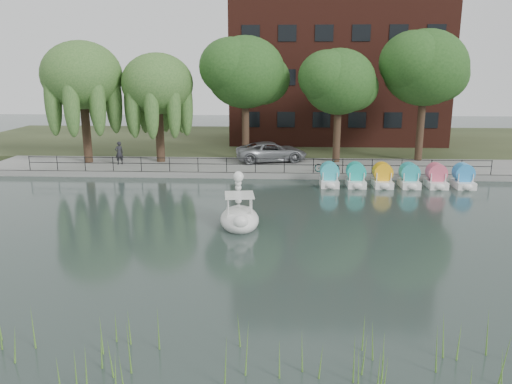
# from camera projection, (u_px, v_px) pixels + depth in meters

# --- Properties ---
(ground_plane) EXTENTS (120.00, 120.00, 0.00)m
(ground_plane) POSITION_uv_depth(u_px,v_px,m) (240.00, 243.00, 21.83)
(ground_plane) COLOR #34433E
(promenade) EXTENTS (40.00, 6.00, 0.40)m
(promenade) POSITION_uv_depth(u_px,v_px,m) (257.00, 167.00, 37.29)
(promenade) COLOR gray
(promenade) RESTS_ON ground_plane
(kerb) EXTENTS (40.00, 0.25, 0.40)m
(kerb) POSITION_uv_depth(u_px,v_px,m) (255.00, 176.00, 34.43)
(kerb) COLOR gray
(kerb) RESTS_ON ground_plane
(land_strip) EXTENTS (60.00, 22.00, 0.36)m
(land_strip) POSITION_uv_depth(u_px,v_px,m) (264.00, 141.00, 50.86)
(land_strip) COLOR #47512D
(land_strip) RESTS_ON ground_plane
(railing) EXTENTS (32.00, 0.05, 1.00)m
(railing) POSITION_uv_depth(u_px,v_px,m) (255.00, 162.00, 34.39)
(railing) COLOR black
(railing) RESTS_ON promenade
(apartment_building) EXTENTS (20.00, 10.07, 18.00)m
(apartment_building) POSITION_uv_depth(u_px,v_px,m) (336.00, 47.00, 48.27)
(apartment_building) COLOR #4C1E16
(apartment_building) RESTS_ON land_strip
(willow_left) EXTENTS (5.88, 5.88, 9.01)m
(willow_left) POSITION_uv_depth(u_px,v_px,m) (82.00, 76.00, 36.77)
(willow_left) COLOR #473323
(willow_left) RESTS_ON promenade
(willow_mid) EXTENTS (5.32, 5.32, 8.15)m
(willow_mid) POSITION_uv_depth(u_px,v_px,m) (157.00, 84.00, 37.15)
(willow_mid) COLOR #473323
(willow_mid) RESTS_ON promenade
(broadleaf_center) EXTENTS (6.00, 6.00, 9.25)m
(broadleaf_center) POSITION_uv_depth(u_px,v_px,m) (245.00, 73.00, 37.61)
(broadleaf_center) COLOR #473323
(broadleaf_center) RESTS_ON promenade
(broadleaf_right) EXTENTS (5.40, 5.40, 8.32)m
(broadleaf_right) POSITION_uv_depth(u_px,v_px,m) (339.00, 82.00, 36.95)
(broadleaf_right) COLOR #473323
(broadleaf_right) RESTS_ON promenade
(broadleaf_far) EXTENTS (6.30, 6.30, 9.71)m
(broadleaf_far) POSITION_uv_depth(u_px,v_px,m) (425.00, 68.00, 37.37)
(broadleaf_far) COLOR #473323
(broadleaf_far) RESTS_ON promenade
(minivan) EXTENTS (4.18, 6.70, 1.73)m
(minivan) POSITION_uv_depth(u_px,v_px,m) (272.00, 150.00, 38.36)
(minivan) COLOR gray
(minivan) RESTS_ON promenade
(bicycle) EXTENTS (0.87, 1.79, 1.00)m
(bicycle) POSITION_uv_depth(u_px,v_px,m) (327.00, 165.00, 34.38)
(bicycle) COLOR gray
(bicycle) RESTS_ON promenade
(pedestrian) EXTENTS (0.85, 0.83, 1.98)m
(pedestrian) POSITION_uv_depth(u_px,v_px,m) (119.00, 151.00, 37.17)
(pedestrian) COLOR black
(pedestrian) RESTS_ON promenade
(swan_boat) EXTENTS (2.21, 3.16, 2.51)m
(swan_boat) POSITION_uv_depth(u_px,v_px,m) (239.00, 215.00, 24.06)
(swan_boat) COLOR white
(swan_boat) RESTS_ON ground_plane
(pedal_boat_row) EXTENTS (9.65, 1.70, 1.40)m
(pedal_boat_row) POSITION_uv_depth(u_px,v_px,m) (396.00, 177.00, 31.99)
(pedal_boat_row) COLOR white
(pedal_boat_row) RESTS_ON ground_plane
(reed_bank) EXTENTS (24.00, 2.40, 1.20)m
(reed_bank) POSITION_uv_depth(u_px,v_px,m) (290.00, 352.00, 12.39)
(reed_bank) COLOR #669938
(reed_bank) RESTS_ON ground_plane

